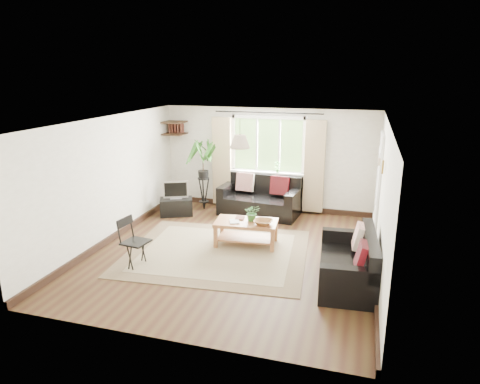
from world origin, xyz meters
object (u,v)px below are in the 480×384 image
(palm_stand, at_px, (203,175))
(coffee_table, at_px, (246,233))
(sofa_back, at_px, (259,197))
(sofa_right, at_px, (347,260))
(tv_stand, at_px, (176,207))
(folding_chair, at_px, (136,243))

(palm_stand, bearing_deg, coffee_table, -49.76)
(sofa_back, bearing_deg, sofa_right, -47.85)
(sofa_back, bearing_deg, coffee_table, -78.57)
(coffee_table, xyz_separation_m, tv_stand, (-2.01, 1.24, -0.04))
(sofa_right, bearing_deg, tv_stand, -124.20)
(tv_stand, relative_size, palm_stand, 0.44)
(palm_stand, bearing_deg, tv_stand, -126.27)
(sofa_right, bearing_deg, palm_stand, -133.77)
(palm_stand, distance_m, folding_chair, 3.29)
(folding_chair, bearing_deg, sofa_right, -75.88)
(folding_chair, bearing_deg, coffee_table, -39.81)
(sofa_right, distance_m, folding_chair, 3.47)
(palm_stand, bearing_deg, folding_chair, -89.43)
(sofa_back, xyz_separation_m, coffee_table, (0.19, -1.81, -0.18))
(sofa_back, height_order, sofa_right, sofa_back)
(sofa_right, height_order, palm_stand, palm_stand)
(sofa_back, relative_size, sofa_right, 1.09)
(coffee_table, bearing_deg, folding_chair, -137.34)
(tv_stand, xyz_separation_m, palm_stand, (0.45, 0.61, 0.63))
(coffee_table, xyz_separation_m, palm_stand, (-1.57, 1.85, 0.59))
(sofa_back, height_order, tv_stand, sofa_back)
(coffee_table, relative_size, folding_chair, 1.38)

